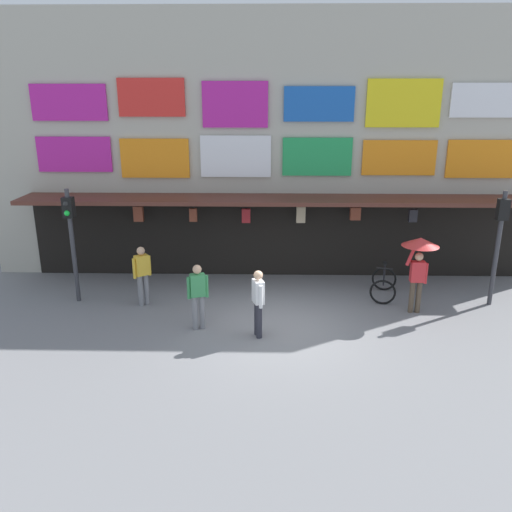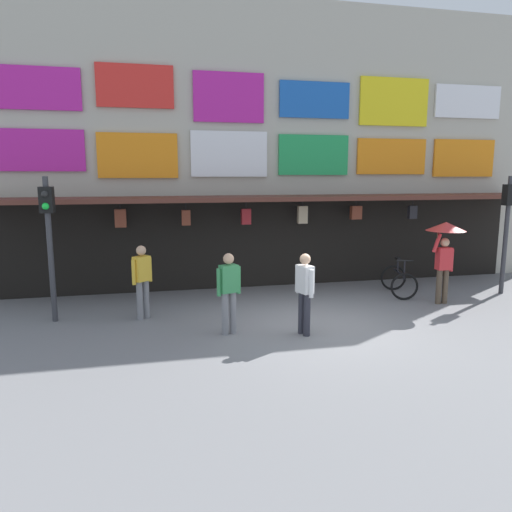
{
  "view_description": "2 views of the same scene",
  "coord_description": "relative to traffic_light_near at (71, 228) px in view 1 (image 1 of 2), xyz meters",
  "views": [
    {
      "loc": [
        -0.27,
        -11.76,
        5.65
      ],
      "look_at": [
        -0.55,
        1.13,
        1.53
      ],
      "focal_mm": 36.09,
      "sensor_mm": 36.0,
      "label": 1
    },
    {
      "loc": [
        -3.52,
        -9.41,
        3.23
      ],
      "look_at": [
        -0.97,
        1.75,
        1.29
      ],
      "focal_mm": 33.66,
      "sensor_mm": 36.0,
      "label": 2
    }
  ],
  "objects": [
    {
      "name": "pedestrian_with_umbrella",
      "position": [
        9.3,
        -0.59,
        -0.5
      ],
      "size": [
        0.96,
        0.96,
        2.08
      ],
      "color": "brown",
      "rests_on": "ground"
    },
    {
      "name": "pedestrian_in_green",
      "position": [
        5.13,
        -2.1,
        -1.19
      ],
      "size": [
        0.32,
        0.51,
        1.68
      ],
      "color": "#2D2D38",
      "rests_on": "ground"
    },
    {
      "name": "traffic_light_near",
      "position": [
        0.0,
        0.0,
        0.0
      ],
      "size": [
        0.29,
        0.33,
        3.2
      ],
      "color": "#38383D",
      "rests_on": "ground"
    },
    {
      "name": "shopfront",
      "position": [
        5.6,
        2.92,
        1.82
      ],
      "size": [
        18.0,
        2.6,
        8.0
      ],
      "color": "#B2AD9E",
      "rests_on": "ground"
    },
    {
      "name": "bicycle_parked",
      "position": [
        8.69,
        0.47,
        -1.75
      ],
      "size": [
        0.98,
        1.3,
        1.05
      ],
      "color": "black",
      "rests_on": "ground"
    },
    {
      "name": "pedestrian_in_yellow",
      "position": [
        1.93,
        -0.24,
        -1.19
      ],
      "size": [
        0.44,
        0.39,
        1.68
      ],
      "color": "gray",
      "rests_on": "ground"
    },
    {
      "name": "ground_plane",
      "position": [
        5.6,
        -1.65,
        -2.14
      ],
      "size": [
        80.0,
        80.0,
        0.0
      ],
      "primitive_type": "plane",
      "color": "slate"
    },
    {
      "name": "pedestrian_in_purple",
      "position": [
        3.65,
        -1.72,
        -1.19
      ],
      "size": [
        0.51,
        0.31,
        1.68
      ],
      "color": "gray",
      "rests_on": "ground"
    },
    {
      "name": "traffic_light_far",
      "position": [
        11.56,
        0.02,
        0.0
      ],
      "size": [
        0.29,
        0.33,
        3.2
      ],
      "color": "#38383D",
      "rests_on": "ground"
    }
  ]
}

